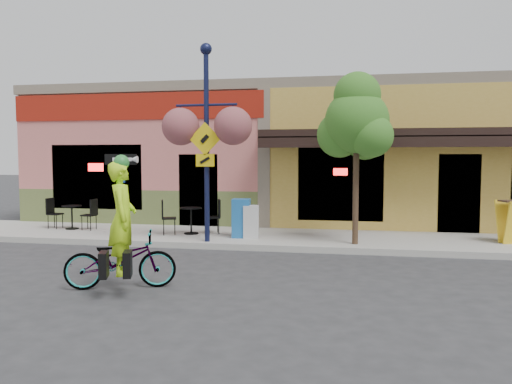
% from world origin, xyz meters
% --- Properties ---
extents(ground, '(90.00, 90.00, 0.00)m').
position_xyz_m(ground, '(0.00, 0.00, 0.00)').
color(ground, '#2D2D30').
rests_on(ground, ground).
extents(sidewalk, '(24.00, 3.00, 0.15)m').
position_xyz_m(sidewalk, '(0.00, 2.00, 0.07)').
color(sidewalk, '#9E9B93').
rests_on(sidewalk, ground).
extents(curb, '(24.00, 0.12, 0.15)m').
position_xyz_m(curb, '(0.00, 0.55, 0.07)').
color(curb, '#A8A59E').
rests_on(curb, ground).
extents(building, '(18.20, 8.20, 4.50)m').
position_xyz_m(building, '(0.00, 7.50, 2.25)').
color(building, '#C56761').
rests_on(building, ground).
extents(bicycle, '(1.95, 1.23, 0.97)m').
position_xyz_m(bicycle, '(-2.32, -3.20, 0.48)').
color(bicycle, maroon).
rests_on(bicycle, ground).
extents(cyclist_rider, '(0.66, 0.80, 1.90)m').
position_xyz_m(cyclist_rider, '(-2.27, -3.20, 0.95)').
color(cyclist_rider, '#C0FF1A').
rests_on(cyclist_rider, ground).
extents(lamp_post, '(1.55, 0.67, 4.80)m').
position_xyz_m(lamp_post, '(-1.96, 0.76, 2.55)').
color(lamp_post, '#12173A').
rests_on(lamp_post, sidewalk).
extents(one_way_sign, '(0.83, 0.26, 2.14)m').
position_xyz_m(one_way_sign, '(-4.18, 0.76, 1.22)').
color(one_way_sign, black).
rests_on(one_way_sign, sidewalk).
extents(cafe_set_left, '(1.54, 0.86, 0.89)m').
position_xyz_m(cafe_set_left, '(-6.37, 2.06, 0.60)').
color(cafe_set_left, black).
rests_on(cafe_set_left, sidewalk).
extents(cafe_set_right, '(1.73, 1.28, 0.93)m').
position_xyz_m(cafe_set_right, '(-2.72, 1.84, 0.62)').
color(cafe_set_right, black).
rests_on(cafe_set_right, sidewalk).
extents(newspaper_box_blue, '(0.48, 0.43, 0.99)m').
position_xyz_m(newspaper_box_blue, '(-1.27, 1.52, 0.65)').
color(newspaper_box_blue, '#1C60A9').
rests_on(newspaper_box_blue, sidewalk).
extents(newspaper_box_grey, '(0.43, 0.40, 0.83)m').
position_xyz_m(newspaper_box_grey, '(-1.00, 1.49, 0.57)').
color(newspaper_box_grey, '#B9B9B9').
rests_on(newspaper_box_grey, sidewalk).
extents(street_tree, '(2.03, 2.03, 4.10)m').
position_xyz_m(street_tree, '(1.60, 1.07, 2.20)').
color(street_tree, '#3D7A26').
rests_on(street_tree, sidewalk).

